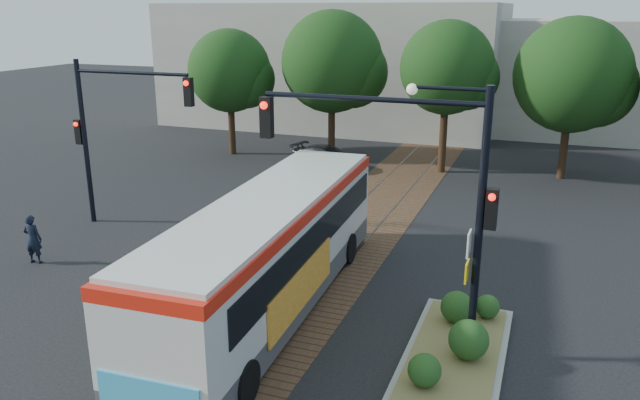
# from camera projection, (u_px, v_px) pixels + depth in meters

# --- Properties ---
(ground) EXTENTS (120.00, 120.00, 0.00)m
(ground) POSITION_uv_depth(u_px,v_px,m) (281.00, 307.00, 16.80)
(ground) COLOR black
(ground) RESTS_ON ground
(trackbed) EXTENTS (3.60, 40.00, 0.02)m
(trackbed) POSITION_uv_depth(u_px,v_px,m) (331.00, 254.00, 20.38)
(trackbed) COLOR brown
(trackbed) RESTS_ON ground
(tree_row) EXTENTS (26.40, 5.60, 7.67)m
(tree_row) POSITION_uv_depth(u_px,v_px,m) (442.00, 71.00, 29.66)
(tree_row) COLOR #382314
(tree_row) RESTS_ON ground
(warehouses) EXTENTS (40.00, 13.00, 8.00)m
(warehouses) POSITION_uv_depth(u_px,v_px,m) (447.00, 69.00, 41.58)
(warehouses) COLOR #ADA899
(warehouses) RESTS_ON ground
(city_bus) EXTENTS (2.92, 11.61, 3.08)m
(city_bus) POSITION_uv_depth(u_px,v_px,m) (271.00, 247.00, 16.30)
(city_bus) COLOR #464649
(city_bus) RESTS_ON ground
(traffic_island) EXTENTS (2.20, 5.20, 1.13)m
(traffic_island) POSITION_uv_depth(u_px,v_px,m) (457.00, 344.00, 14.28)
(traffic_island) COLOR gray
(traffic_island) RESTS_ON ground
(signal_pole_main) EXTENTS (5.49, 0.46, 6.00)m
(signal_pole_main) POSITION_uv_depth(u_px,v_px,m) (425.00, 178.00, 13.56)
(signal_pole_main) COLOR black
(signal_pole_main) RESTS_ON ground
(signal_pole_left) EXTENTS (4.99, 0.34, 6.00)m
(signal_pole_left) POSITION_uv_depth(u_px,v_px,m) (108.00, 121.00, 22.03)
(signal_pole_left) COLOR black
(signal_pole_left) RESTS_ON ground
(officer) EXTENTS (0.64, 0.48, 1.59)m
(officer) POSITION_uv_depth(u_px,v_px,m) (33.00, 239.00, 19.48)
(officer) COLOR black
(officer) RESTS_ON ground
(parked_car) EXTENTS (4.13, 2.53, 1.12)m
(parked_car) POSITION_uv_depth(u_px,v_px,m) (328.00, 157.00, 31.15)
(parked_car) COLOR black
(parked_car) RESTS_ON ground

